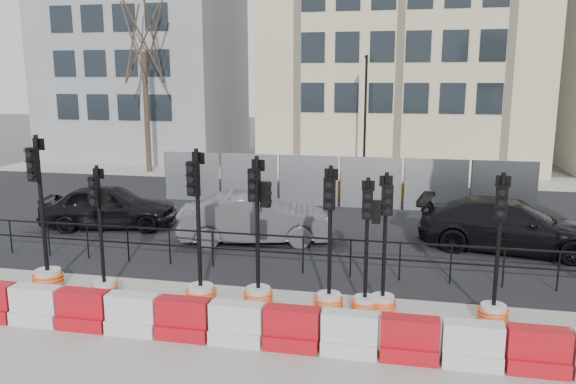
% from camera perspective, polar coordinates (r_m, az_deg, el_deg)
% --- Properties ---
extents(ground, '(120.00, 120.00, 0.00)m').
position_cam_1_polar(ground, '(13.31, 0.59, -10.07)').
color(ground, '#51514C').
rests_on(ground, ground).
extents(sidewalk_near, '(40.00, 6.00, 0.02)m').
position_cam_1_polar(sidewalk_near, '(10.64, -2.68, -15.78)').
color(sidewalk_near, gray).
rests_on(sidewalk_near, ground).
extents(road, '(40.00, 14.00, 0.03)m').
position_cam_1_polar(road, '(19.91, 4.52, -2.79)').
color(road, black).
rests_on(road, ground).
extents(sidewalk_far, '(40.00, 4.00, 0.02)m').
position_cam_1_polar(sidewalk_far, '(28.67, 6.82, 1.51)').
color(sidewalk_far, gray).
rests_on(sidewalk_far, ground).
extents(building_grey, '(11.00, 9.06, 14.00)m').
position_cam_1_polar(building_grey, '(37.94, -14.29, 14.22)').
color(building_grey, gray).
rests_on(building_grey, ground).
extents(building_cream, '(15.00, 10.06, 18.00)m').
position_cam_1_polar(building_cream, '(34.40, 11.61, 18.02)').
color(building_cream, '#C0AE8C').
rests_on(building_cream, ground).
extents(kerb_railing, '(18.00, 0.04, 1.00)m').
position_cam_1_polar(kerb_railing, '(14.20, 1.54, -5.75)').
color(kerb_railing, black).
rests_on(kerb_railing, ground).
extents(heras_fencing, '(14.33, 1.72, 2.00)m').
position_cam_1_polar(heras_fencing, '(22.45, 4.19, 0.66)').
color(heras_fencing, gray).
rests_on(heras_fencing, ground).
extents(lamp_post_far, '(0.12, 0.56, 6.00)m').
position_cam_1_polar(lamp_post_far, '(27.26, 7.84, 7.78)').
color(lamp_post_far, black).
rests_on(lamp_post_far, ground).
extents(tree_bare_far, '(2.00, 2.00, 9.00)m').
position_cam_1_polar(tree_bare_far, '(30.79, -14.49, 14.32)').
color(tree_bare_far, '#473828').
rests_on(tree_bare_far, ground).
extents(barrier_row, '(16.75, 0.50, 0.80)m').
position_cam_1_polar(barrier_row, '(10.65, -2.42, -13.60)').
color(barrier_row, '#AC0F0D').
rests_on(barrier_row, ground).
extents(traffic_signal_a, '(0.72, 0.72, 3.64)m').
position_cam_1_polar(traffic_signal_a, '(14.46, -23.40, -6.12)').
color(traffic_signal_a, silver).
rests_on(traffic_signal_a, ground).
extents(traffic_signal_b, '(0.60, 0.60, 3.03)m').
position_cam_1_polar(traffic_signal_b, '(13.40, -18.27, -7.23)').
color(traffic_signal_b, silver).
rests_on(traffic_signal_b, ground).
extents(traffic_signal_c, '(0.68, 0.68, 3.45)m').
position_cam_1_polar(traffic_signal_c, '(12.54, -8.97, -8.11)').
color(traffic_signal_c, silver).
rests_on(traffic_signal_c, ground).
extents(traffic_signal_d, '(0.65, 0.65, 3.30)m').
position_cam_1_polar(traffic_signal_d, '(12.30, -3.05, -8.02)').
color(traffic_signal_d, silver).
rests_on(traffic_signal_d, ground).
extents(traffic_signal_e, '(0.62, 0.62, 3.15)m').
position_cam_1_polar(traffic_signal_e, '(12.08, 4.19, -9.08)').
color(traffic_signal_e, silver).
rests_on(traffic_signal_e, ground).
extents(traffic_signal_f, '(0.57, 0.57, 2.92)m').
position_cam_1_polar(traffic_signal_f, '(12.03, 7.92, -9.03)').
color(traffic_signal_f, silver).
rests_on(traffic_signal_f, ground).
extents(traffic_signal_g, '(0.59, 0.59, 3.01)m').
position_cam_1_polar(traffic_signal_g, '(12.15, 9.65, -9.22)').
color(traffic_signal_g, silver).
rests_on(traffic_signal_g, ground).
extents(traffic_signal_h, '(0.61, 0.61, 3.10)m').
position_cam_1_polar(traffic_signal_h, '(12.22, 20.25, -9.58)').
color(traffic_signal_h, silver).
rests_on(traffic_signal_h, ground).
extents(car_a, '(3.52, 5.07, 1.49)m').
position_cam_1_polar(car_a, '(19.52, -17.69, -1.38)').
color(car_a, black).
rests_on(car_a, ground).
extents(car_b, '(3.79, 5.33, 1.50)m').
position_cam_1_polar(car_b, '(16.96, -3.35, -2.70)').
color(car_b, '#4C4D51').
rests_on(car_b, ground).
extents(car_c, '(3.77, 5.82, 1.49)m').
position_cam_1_polar(car_c, '(17.34, 21.60, -3.20)').
color(car_c, black).
rests_on(car_c, ground).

